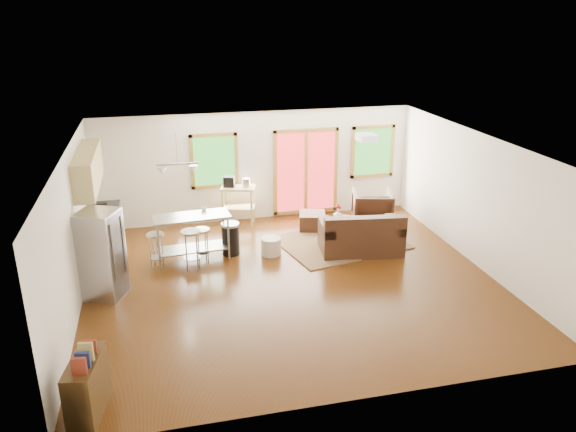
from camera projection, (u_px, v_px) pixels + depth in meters
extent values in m
cube|color=#331A07|center=(292.00, 282.00, 10.54)|extent=(7.50, 7.00, 0.02)
cube|color=white|center=(292.00, 145.00, 9.63)|extent=(7.50, 7.00, 0.02)
cube|color=silver|center=(257.00, 166.00, 13.29)|extent=(7.50, 0.02, 2.60)
cube|color=silver|center=(71.00, 235.00, 9.27)|extent=(0.02, 7.00, 2.60)
cube|color=silver|center=(479.00, 201.00, 10.90)|extent=(0.02, 7.00, 2.60)
cube|color=silver|center=(360.00, 313.00, 6.88)|extent=(7.50, 0.02, 2.60)
cube|color=#22551C|center=(214.00, 161.00, 12.95)|extent=(0.94, 0.02, 1.14)
cube|color=olive|center=(213.00, 135.00, 12.74)|extent=(1.10, 0.05, 0.08)
cube|color=olive|center=(215.00, 186.00, 13.16)|extent=(1.10, 0.05, 0.08)
cube|color=olive|center=(192.00, 162.00, 12.84)|extent=(0.08, 0.05, 1.30)
cube|color=olive|center=(236.00, 160.00, 13.06)|extent=(0.08, 0.05, 1.30)
cube|color=#AF2525|center=(306.00, 172.00, 13.57)|extent=(1.44, 0.02, 1.94)
cube|color=olive|center=(306.00, 130.00, 13.22)|extent=(1.60, 0.05, 0.08)
cube|color=olive|center=(305.00, 211.00, 13.92)|extent=(1.60, 0.05, 0.08)
cube|color=olive|center=(275.00, 174.00, 13.41)|extent=(0.08, 0.05, 2.10)
cube|color=olive|center=(336.00, 170.00, 13.74)|extent=(0.08, 0.05, 2.10)
cube|color=olive|center=(306.00, 172.00, 13.57)|extent=(0.08, 0.05, 1.94)
cube|color=#22551C|center=(373.00, 152.00, 13.80)|extent=(0.94, 0.02, 1.14)
cube|color=olive|center=(374.00, 127.00, 13.59)|extent=(1.10, 0.05, 0.08)
cube|color=olive|center=(371.00, 175.00, 14.01)|extent=(1.10, 0.05, 0.08)
cube|color=olive|center=(353.00, 153.00, 13.69)|extent=(0.08, 0.05, 1.30)
cube|color=olive|center=(392.00, 151.00, 13.91)|extent=(0.08, 0.05, 1.30)
cube|color=#4B643C|center=(340.00, 242.00, 12.26)|extent=(2.91, 2.47, 0.03)
cube|color=black|center=(360.00, 241.00, 11.78)|extent=(1.79, 1.17, 0.47)
cube|color=black|center=(365.00, 227.00, 11.28)|extent=(1.69, 0.46, 0.42)
cube|color=black|center=(327.00, 227.00, 11.60)|extent=(0.35, 0.97, 0.18)
cube|color=black|center=(395.00, 225.00, 11.73)|extent=(0.35, 0.97, 0.18)
cube|color=black|center=(343.00, 227.00, 11.69)|extent=(0.77, 0.71, 0.13)
cube|color=black|center=(378.00, 226.00, 11.76)|extent=(0.77, 0.71, 0.13)
cube|color=#33220E|center=(359.00, 221.00, 12.40)|extent=(1.20, 0.98, 0.04)
cube|color=#33220E|center=(338.00, 232.00, 12.33)|extent=(0.08, 0.08, 0.37)
cube|color=#33220E|center=(378.00, 235.00, 12.19)|extent=(0.08, 0.08, 0.37)
cube|color=#33220E|center=(340.00, 225.00, 12.75)|extent=(0.08, 0.08, 0.37)
cube|color=#33220E|center=(379.00, 227.00, 12.61)|extent=(0.08, 0.08, 0.37)
imported|color=black|center=(372.00, 206.00, 13.12)|extent=(1.08, 1.04, 0.92)
cube|color=black|center=(312.00, 221.00, 12.96)|extent=(0.71, 0.71, 0.39)
cylinder|color=beige|center=(271.00, 246.00, 11.63)|extent=(0.50, 0.50, 0.36)
imported|color=silver|center=(338.00, 214.00, 12.51)|extent=(0.22, 0.23, 0.20)
sphere|color=#B01A0E|center=(339.00, 207.00, 12.47)|extent=(0.08, 0.08, 0.07)
sphere|color=#B01A0E|center=(337.00, 207.00, 12.42)|extent=(0.08, 0.08, 0.07)
sphere|color=#B01A0E|center=(338.00, 205.00, 12.48)|extent=(0.08, 0.08, 0.07)
imported|color=maroon|center=(364.00, 213.00, 12.48)|extent=(0.21, 0.07, 0.28)
cube|color=tan|center=(104.00, 241.00, 11.18)|extent=(0.60, 2.20, 0.90)
cube|color=black|center=(101.00, 219.00, 11.02)|extent=(0.64, 2.24, 0.04)
cube|color=tan|center=(88.00, 169.00, 10.63)|extent=(0.36, 2.20, 0.70)
cylinder|color=#B7BABC|center=(98.00, 223.00, 10.52)|extent=(0.12, 0.12, 0.18)
cube|color=black|center=(102.00, 207.00, 11.34)|extent=(0.22, 0.18, 0.20)
cube|color=#B7BABC|center=(102.00, 255.00, 9.74)|extent=(0.83, 0.82, 1.59)
cube|color=gray|center=(118.00, 256.00, 9.69)|extent=(0.25, 0.54, 1.56)
cylinder|color=gray|center=(113.00, 254.00, 9.46)|extent=(0.03, 0.03, 1.06)
cylinder|color=gray|center=(123.00, 245.00, 9.82)|extent=(0.03, 0.03, 1.06)
cube|color=#B7BABC|center=(191.00, 217.00, 11.12)|extent=(1.55, 0.72, 0.04)
cube|color=gray|center=(193.00, 248.00, 11.36)|extent=(1.45, 0.63, 0.03)
cylinder|color=gray|center=(159.00, 247.00, 10.88)|extent=(0.04, 0.04, 0.92)
cylinder|color=gray|center=(229.00, 239.00, 11.28)|extent=(0.04, 0.04, 0.92)
cylinder|color=gray|center=(157.00, 239.00, 11.30)|extent=(0.04, 0.04, 0.92)
cylinder|color=gray|center=(224.00, 231.00, 11.69)|extent=(0.04, 0.04, 0.92)
imported|color=white|center=(204.00, 208.00, 11.39)|extent=(0.11, 0.09, 0.11)
cylinder|color=#B7BABC|center=(155.00, 235.00, 10.87)|extent=(0.44, 0.44, 0.04)
cylinder|color=gray|center=(163.00, 250.00, 11.07)|extent=(0.03, 0.03, 0.67)
cylinder|color=gray|center=(154.00, 249.00, 11.09)|extent=(0.03, 0.03, 0.67)
cylinder|color=gray|center=(150.00, 253.00, 10.92)|extent=(0.03, 0.03, 0.67)
cylinder|color=gray|center=(159.00, 254.00, 10.90)|extent=(0.03, 0.03, 0.67)
cylinder|color=gray|center=(157.00, 257.00, 11.04)|extent=(0.40, 0.40, 0.01)
cylinder|color=#B7BABC|center=(190.00, 232.00, 10.78)|extent=(0.40, 0.40, 0.04)
cylinder|color=gray|center=(197.00, 248.00, 11.03)|extent=(0.03, 0.03, 0.76)
cylinder|color=gray|center=(186.00, 249.00, 10.99)|extent=(0.03, 0.03, 0.76)
cylinder|color=gray|center=(186.00, 253.00, 10.80)|extent=(0.03, 0.03, 0.76)
cylinder|color=gray|center=(197.00, 253.00, 10.84)|extent=(0.03, 0.03, 0.76)
cylinder|color=gray|center=(192.00, 257.00, 10.96)|extent=(0.36, 0.36, 0.02)
cylinder|color=#B7BABC|center=(201.00, 230.00, 11.12)|extent=(0.37, 0.37, 0.04)
cylinder|color=gray|center=(206.00, 244.00, 11.35)|extent=(0.03, 0.03, 0.67)
cylinder|color=gray|center=(197.00, 245.00, 11.29)|extent=(0.03, 0.03, 0.67)
cylinder|color=gray|center=(199.00, 249.00, 11.13)|extent=(0.03, 0.03, 0.67)
cylinder|color=gray|center=(208.00, 247.00, 11.19)|extent=(0.03, 0.03, 0.67)
cylinder|color=gray|center=(203.00, 252.00, 11.28)|extent=(0.34, 0.34, 0.01)
cylinder|color=black|center=(231.00, 240.00, 11.60)|extent=(0.39, 0.39, 0.64)
cylinder|color=#B7BABC|center=(230.00, 224.00, 11.48)|extent=(0.40, 0.40, 0.05)
cube|color=tan|center=(238.00, 188.00, 12.98)|extent=(0.88, 0.70, 0.04)
cube|color=tan|center=(238.00, 207.00, 13.15)|extent=(0.83, 0.65, 0.03)
cube|color=tan|center=(223.00, 209.00, 12.97)|extent=(0.05, 0.05, 0.93)
cube|color=tan|center=(252.00, 209.00, 12.94)|extent=(0.05, 0.05, 0.93)
cube|color=tan|center=(226.00, 203.00, 13.34)|extent=(0.05, 0.05, 0.93)
cube|color=tan|center=(253.00, 203.00, 13.31)|extent=(0.05, 0.05, 0.93)
cube|color=black|center=(229.00, 181.00, 12.94)|extent=(0.30, 0.28, 0.24)
cylinder|color=#B7BABC|center=(246.00, 183.00, 12.93)|extent=(0.22, 0.22, 0.20)
cube|color=#33220E|center=(87.00, 387.00, 6.99)|extent=(0.49, 0.92, 0.77)
cube|color=maroon|center=(79.00, 367.00, 6.54)|extent=(0.18, 0.08, 0.23)
cube|color=navy|center=(83.00, 360.00, 6.68)|extent=(0.18, 0.08, 0.21)
cube|color=#A49550|center=(86.00, 352.00, 6.81)|extent=(0.18, 0.08, 0.25)
cube|color=maroon|center=(90.00, 347.00, 6.96)|extent=(0.18, 0.08, 0.19)
cube|color=white|center=(367.00, 138.00, 10.55)|extent=(0.35, 0.35, 0.12)
cylinder|color=gray|center=(177.00, 149.00, 10.69)|extent=(0.02, 0.02, 0.60)
cube|color=gray|center=(178.00, 164.00, 10.80)|extent=(0.80, 0.04, 0.03)
cone|color=#B7BABC|center=(162.00, 171.00, 10.77)|extent=(0.18, 0.18, 0.14)
cone|color=#B7BABC|center=(194.00, 169.00, 10.90)|extent=(0.18, 0.18, 0.14)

